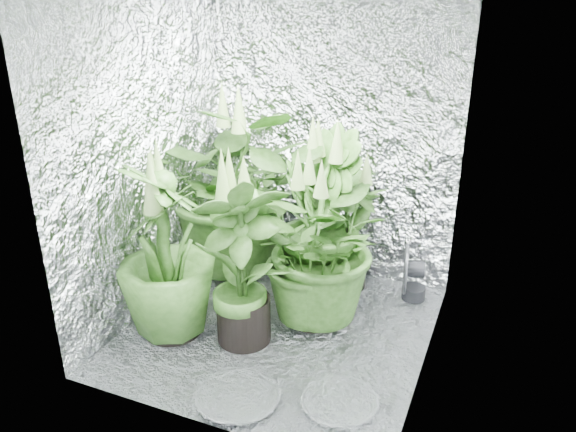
# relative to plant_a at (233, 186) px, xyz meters

# --- Properties ---
(ground) EXTENTS (1.60, 1.60, 0.00)m
(ground) POSITION_rel_plant_a_xyz_m (0.56, -0.55, -0.59)
(ground) COLOR silver
(ground) RESTS_ON ground
(walls) EXTENTS (1.62, 1.62, 2.00)m
(walls) POSITION_rel_plant_a_xyz_m (0.56, -0.55, 0.41)
(walls) COLOR silver
(walls) RESTS_ON ground
(plant_a) EXTENTS (1.26, 1.26, 1.24)m
(plant_a) POSITION_rel_plant_a_xyz_m (0.00, 0.00, 0.00)
(plant_a) COLOR black
(plant_a) RESTS_ON ground
(plant_b) EXTENTS (0.57, 0.57, 0.91)m
(plant_b) POSITION_rel_plant_a_xyz_m (0.75, 0.07, -0.18)
(plant_b) COLOR black
(plant_b) RESTS_ON ground
(plant_c) EXTENTS (0.74, 0.74, 1.13)m
(plant_c) POSITION_rel_plant_a_xyz_m (0.64, -0.16, -0.07)
(plant_c) COLOR black
(plant_c) RESTS_ON ground
(plant_d) EXTENTS (0.75, 0.75, 1.06)m
(plant_d) POSITION_rel_plant_a_xyz_m (0.02, -0.79, -0.11)
(plant_d) COLOR black
(plant_d) RESTS_ON ground
(plant_e) EXTENTS (1.14, 1.14, 1.02)m
(plant_e) POSITION_rel_plant_a_xyz_m (0.71, -0.40, -0.10)
(plant_e) COLOR black
(plant_e) RESTS_ON ground
(plant_f) EXTENTS (0.70, 0.70, 1.04)m
(plant_f) POSITION_rel_plant_a_xyz_m (0.42, -0.71, -0.12)
(plant_f) COLOR black
(plant_f) RESTS_ON ground
(circulation_fan) EXTENTS (0.17, 0.31, 0.36)m
(circulation_fan) POSITION_rel_plant_a_xyz_m (1.16, 0.07, -0.44)
(circulation_fan) COLOR black
(circulation_fan) RESTS_ON ground
(plant_label) EXTENTS (0.05, 0.04, 0.07)m
(plant_label) POSITION_rel_plant_a_xyz_m (0.09, -0.83, -0.29)
(plant_label) COLOR white
(plant_label) RESTS_ON plant_d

